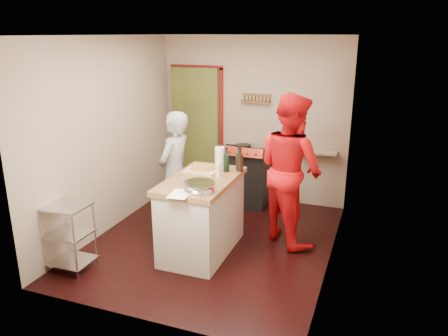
{
  "coord_description": "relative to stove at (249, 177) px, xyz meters",
  "views": [
    {
      "loc": [
        1.95,
        -4.82,
        2.63
      ],
      "look_at": [
        0.16,
        0.0,
        1.03
      ],
      "focal_mm": 35.0,
      "sensor_mm": 36.0,
      "label": 1
    }
  ],
  "objects": [
    {
      "name": "floor",
      "position": [
        -0.05,
        -1.42,
        -0.45
      ],
      "size": [
        3.5,
        3.5,
        0.0
      ],
      "primitive_type": "plane",
      "color": "black",
      "rests_on": "ground"
    },
    {
      "name": "back_wall",
      "position": [
        -0.69,
        0.36,
        0.68
      ],
      "size": [
        3.0,
        0.44,
        2.6
      ],
      "color": "gray",
      "rests_on": "ground"
    },
    {
      "name": "left_wall",
      "position": [
        -1.55,
        -1.42,
        0.85
      ],
      "size": [
        0.04,
        3.5,
        2.6
      ],
      "primitive_type": "cube",
      "color": "gray",
      "rests_on": "ground"
    },
    {
      "name": "right_wall",
      "position": [
        1.45,
        -1.42,
        0.85
      ],
      "size": [
        0.04,
        3.5,
        2.6
      ],
      "primitive_type": "cube",
      "color": "gray",
      "rests_on": "ground"
    },
    {
      "name": "ceiling",
      "position": [
        -0.05,
        -1.42,
        2.16
      ],
      "size": [
        3.0,
        3.5,
        0.02
      ],
      "primitive_type": "cube",
      "color": "white",
      "rests_on": "back_wall"
    },
    {
      "name": "stove",
      "position": [
        0.0,
        0.0,
        0.0
      ],
      "size": [
        0.6,
        0.63,
        1.0
      ],
      "color": "black",
      "rests_on": "ground"
    },
    {
      "name": "wire_shelving",
      "position": [
        -1.33,
        -2.62,
        -0.01
      ],
      "size": [
        0.48,
        0.4,
        0.8
      ],
      "color": "silver",
      "rests_on": "ground"
    },
    {
      "name": "island",
      "position": [
        -0.07,
        -1.7,
        0.06
      ],
      "size": [
        0.77,
        1.37,
        1.27
      ],
      "color": "beige",
      "rests_on": "ground"
    },
    {
      "name": "person_stripe",
      "position": [
        -0.66,
        -1.24,
        0.38
      ],
      "size": [
        0.45,
        0.64,
        1.66
      ],
      "primitive_type": "imported",
      "rotation": [
        0.0,
        0.0,
        -1.66
      ],
      "color": "silver",
      "rests_on": "ground"
    },
    {
      "name": "person_red",
      "position": [
        0.85,
        -0.99,
        0.52
      ],
      "size": [
        1.19,
        1.17,
        1.94
      ],
      "primitive_type": "imported",
      "rotation": [
        0.0,
        0.0,
        2.45
      ],
      "color": "red",
      "rests_on": "ground"
    }
  ]
}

